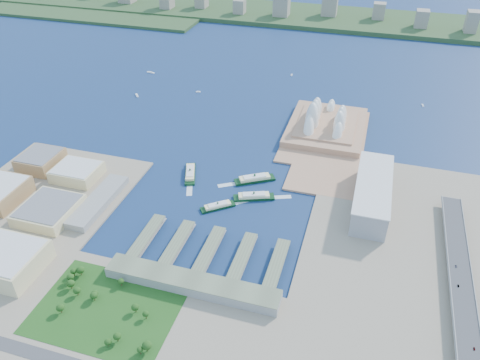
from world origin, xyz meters
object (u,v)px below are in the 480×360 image
(car_c, at_px, (456,266))
(toaster_building, at_px, (372,193))
(opera_house, at_px, (328,114))
(ferry_c, at_px, (218,205))
(ferry_d, at_px, (254,195))
(car_a, at_px, (474,349))
(ferry_b, at_px, (255,178))
(car_b, at_px, (458,286))
(ferry_a, at_px, (190,172))

(car_c, bearing_deg, toaster_building, -47.12)
(opera_house, bearing_deg, ferry_c, -112.62)
(ferry_d, xyz_separation_m, car_a, (268.04, -189.23, 9.95))
(toaster_building, bearing_deg, car_c, -47.12)
(car_c, bearing_deg, opera_house, -58.26)
(ferry_b, bearing_deg, car_b, 29.36)
(ferry_b, height_order, ferry_c, ferry_b)
(ferry_c, xyz_separation_m, ferry_d, (41.96, 35.34, 0.88))
(ferry_d, relative_size, car_b, 15.82)
(ferry_a, height_order, ferry_b, ferry_b)
(ferry_b, relative_size, ferry_c, 1.25)
(ferry_a, bearing_deg, car_c, -36.17)
(opera_house, height_order, car_b, opera_house)
(ferry_c, distance_m, car_b, 311.01)
(car_b, bearing_deg, ferry_b, -29.31)
(ferry_c, xyz_separation_m, car_a, (309.99, -153.89, 10.83))
(opera_house, bearing_deg, ferry_a, -131.42)
(ferry_d, bearing_deg, toaster_building, -100.31)
(car_b, bearing_deg, ferry_d, -22.72)
(toaster_building, height_order, car_b, toaster_building)
(ferry_a, xyz_separation_m, car_c, (368.73, -107.30, 9.96))
(ferry_a, bearing_deg, car_a, -50.09)
(toaster_building, bearing_deg, ferry_b, 175.95)
(ferry_c, height_order, car_b, car_b)
(opera_house, distance_m, toaster_building, 219.62)
(opera_house, relative_size, ferry_a, 3.10)
(ferry_a, bearing_deg, toaster_building, -19.63)
(toaster_building, height_order, ferry_b, toaster_building)
(ferry_a, distance_m, car_a, 435.77)
(ferry_b, bearing_deg, ferry_a, -113.51)
(ferry_a, relative_size, ferry_d, 1.00)
(ferry_a, relative_size, car_a, 17.01)
(ferry_c, bearing_deg, ferry_d, -88.34)
(car_a, distance_m, car_c, 111.78)
(ferry_a, bearing_deg, car_b, -40.52)
(ferry_a, xyz_separation_m, ferry_c, (66.74, -64.91, -0.89))
(opera_house, xyz_separation_m, car_b, (191.00, -339.91, -16.55))
(ferry_b, bearing_deg, opera_house, 125.71)
(toaster_building, distance_m, ferry_b, 170.70)
(car_a, bearing_deg, toaster_building, 116.33)
(opera_house, height_order, ferry_d, opera_house)
(ferry_c, bearing_deg, car_a, -154.86)
(opera_house, relative_size, ferry_c, 3.70)
(ferry_c, distance_m, car_c, 305.15)
(ferry_b, relative_size, car_c, 14.71)
(car_b, relative_size, car_c, 0.88)
(ferry_a, relative_size, ferry_c, 1.19)
(car_a, bearing_deg, car_c, 94.10)
(ferry_c, bearing_deg, car_b, -142.14)
(ferry_c, height_order, car_a, car_a)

